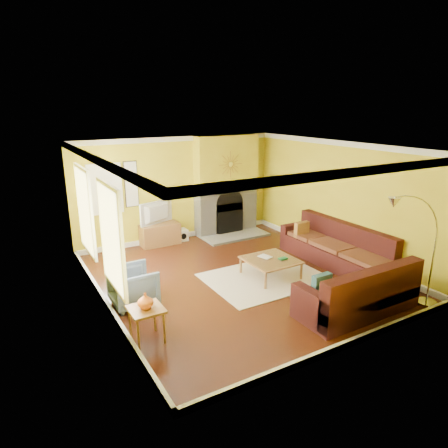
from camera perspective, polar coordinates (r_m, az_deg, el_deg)
floor at (r=8.46m, az=2.03°, el=-7.62°), size 5.50×6.00×0.02m
ceiling at (r=7.75m, az=2.23°, el=11.04°), size 5.50×6.00×0.02m
wall_back at (r=10.59m, az=-6.61°, el=5.02°), size 5.50×0.02×2.70m
wall_front at (r=5.81m, az=18.21°, el=-5.58°), size 5.50×0.02×2.70m
wall_left at (r=6.99m, az=-17.42°, el=-1.77°), size 0.02×6.00×2.70m
wall_right at (r=9.71m, az=16.07°, el=3.41°), size 0.02×6.00×2.70m
baseboard at (r=8.43m, az=2.03°, el=-7.19°), size 5.50×6.00×0.12m
crown_molding at (r=7.76m, az=2.23°, el=10.52°), size 5.50×6.00×0.12m
window_left_near at (r=8.18m, az=-19.34°, el=1.79°), size 0.06×1.22×1.72m
window_left_far at (r=6.39m, az=-15.94°, el=-1.93°), size 0.06×1.22×1.72m
window_back at (r=9.92m, az=-16.65°, el=4.81°), size 0.82×0.06×1.22m
wall_art at (r=10.09m, az=-13.10°, el=5.55°), size 0.34×0.04×1.14m
fireplace at (r=11.01m, az=0.30°, el=5.57°), size 1.80×0.40×2.70m
mantel at (r=10.83m, az=0.95°, el=4.84°), size 1.92×0.22×0.08m
hearth at (r=10.89m, az=1.76°, el=-1.75°), size 1.80×0.70×0.06m
sunburst at (r=10.72m, az=0.94°, el=8.51°), size 0.70×0.04×0.70m
rug at (r=8.43m, az=5.91°, el=-7.67°), size 2.40×1.80×0.02m
sectional_sofa at (r=8.41m, az=12.95°, el=-4.80°), size 2.84×3.67×0.90m
coffee_table at (r=8.45m, az=6.65°, el=-6.21°), size 1.00×1.00×0.40m
media_console at (r=10.38m, az=-9.13°, el=-1.47°), size 1.00×0.45×0.55m
tv at (r=10.22m, az=-9.27°, el=1.57°), size 1.01×0.48×0.59m
subwoofer at (r=10.68m, az=-6.13°, el=-1.54°), size 0.30×0.30×0.30m
armchair at (r=7.41m, az=-12.81°, el=-8.64°), size 0.78×0.76×0.71m
side_table at (r=6.34m, az=-10.96°, el=-13.92°), size 0.50×0.50×0.55m
vase at (r=6.15m, az=-11.16°, el=-10.70°), size 0.24×0.24×0.25m
book at (r=8.37m, az=5.46°, el=-4.87°), size 0.26×0.31×0.03m
arc_lamp at (r=7.38m, az=25.46°, el=-4.06°), size 1.35×0.36×2.12m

